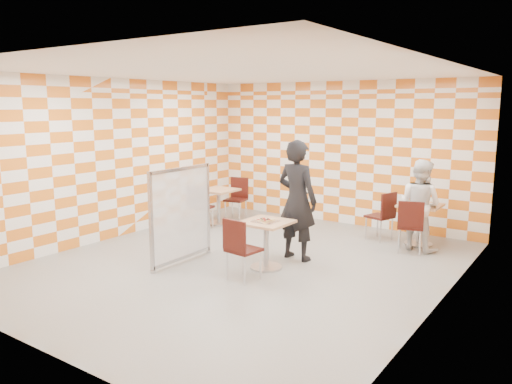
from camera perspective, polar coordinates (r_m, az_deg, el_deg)
room_shell at (r=8.16m, az=0.79°, el=2.83°), size 7.00×7.00×7.00m
main_table at (r=7.72m, az=1.16°, el=-5.09°), size 0.70×0.70×0.75m
second_table at (r=9.47m, az=18.20°, el=-2.77°), size 0.70×0.70×0.75m
empty_table at (r=10.62m, az=-4.30°, el=-0.96°), size 0.70×0.70×0.75m
chair_main_front at (r=7.13m, az=-1.91°, el=-6.06°), size 0.47×0.48×0.92m
chair_second_front at (r=8.85m, az=17.24°, el=-3.35°), size 0.52×0.53×0.92m
chair_second_side at (r=9.53m, az=14.40°, el=-2.28°), size 0.54×0.53×0.92m
chair_empty_near at (r=10.12m, az=-6.57°, el=-1.33°), size 0.49×0.50×0.92m
chair_empty_far at (r=11.03m, az=-2.13°, el=-0.34°), size 0.49×0.50×0.92m
partition at (r=8.02m, az=-8.55°, el=-2.56°), size 0.08×1.38×1.55m
man_dark at (r=8.11m, az=4.72°, el=-0.95°), size 0.76×0.54×1.96m
man_white at (r=9.12m, az=18.20°, el=-1.40°), size 0.91×0.79×1.59m
pizza_on_foil at (r=7.64m, az=1.10°, el=-3.24°), size 0.40×0.40×0.04m
sport_bottle at (r=9.57m, az=17.43°, el=-0.58°), size 0.06×0.06×0.20m
soda_bottle at (r=9.43m, az=19.00°, el=-0.73°), size 0.07×0.07×0.23m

